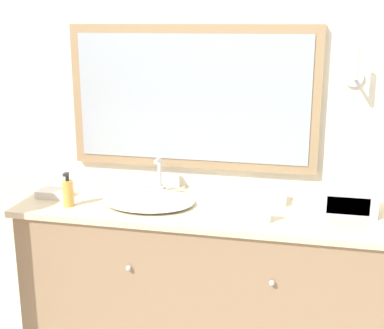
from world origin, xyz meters
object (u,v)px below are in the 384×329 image
sink_basin (149,200)px  appliance_box (347,201)px  picture_frame (257,211)px  soap_bottle (68,192)px

sink_basin → appliance_box: (0.92, 0.07, 0.04)m
appliance_box → picture_frame: bearing=-152.3°
sink_basin → picture_frame: sink_basin is taller
picture_frame → sink_basin: bearing=166.2°
sink_basin → appliance_box: sink_basin is taller
soap_bottle → picture_frame: (0.89, -0.01, -0.02)m
sink_basin → picture_frame: size_ratio=3.75×
soap_bottle → picture_frame: size_ratio=1.41×
appliance_box → picture_frame: 0.44m
sink_basin → soap_bottle: bearing=-161.6°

